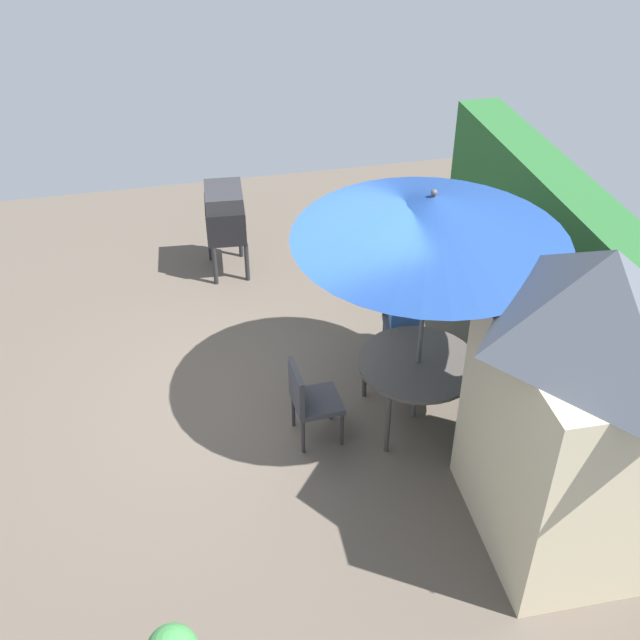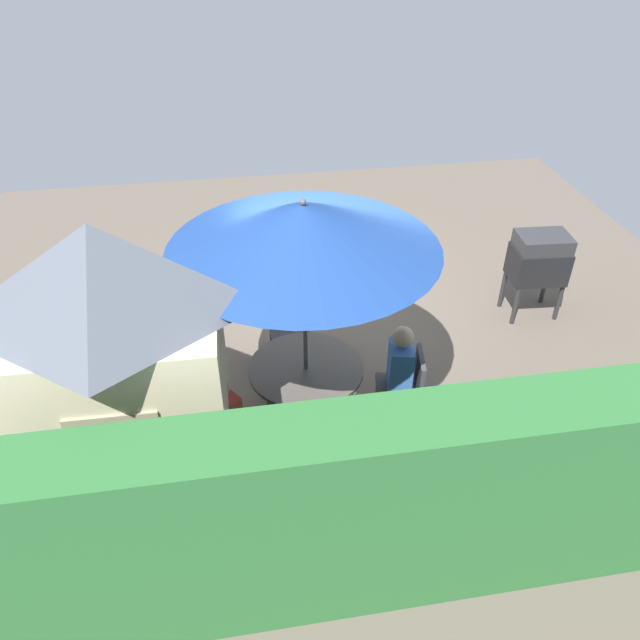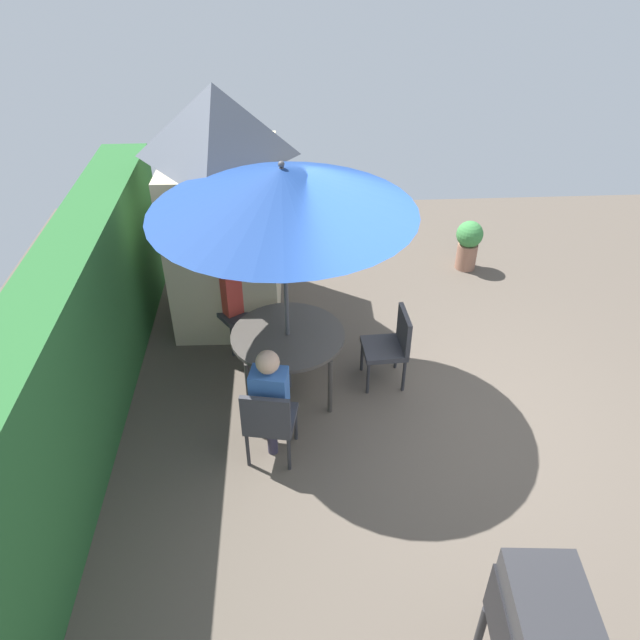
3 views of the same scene
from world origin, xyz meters
name	(u,v)px [view 1 (image 1 of 3)]	position (x,y,z in m)	size (l,w,h in m)	color
ground_plane	(267,400)	(0.00, 0.00, 0.00)	(11.00, 11.00, 0.00)	brown
hedge_backdrop	(580,287)	(0.00, 3.50, 0.96)	(6.43, 0.58, 1.92)	#28602D
garden_shed	(578,403)	(2.23, 2.21, 1.48)	(1.81, 1.38, 2.90)	#C6B793
patio_table	(418,366)	(0.58, 1.47, 0.68)	(1.22, 1.22, 0.74)	#47423D
patio_umbrella	(432,218)	(0.58, 1.47, 2.36)	(2.53, 2.53, 2.64)	#4C4C51
bbq_grill	(225,214)	(-2.73, -0.06, 0.85)	(0.74, 0.55, 1.20)	black
chair_near_shed	(516,432)	(1.54, 2.13, 0.52)	(0.64, 0.64, 0.90)	#38383D
chair_far_side	(404,317)	(-0.47, 1.67, 0.52)	(0.54, 0.54, 0.90)	#38383D
chair_toward_hedge	(309,398)	(0.64, 0.34, 0.52)	(0.48, 0.49, 0.90)	#38383D
person_in_red	(512,407)	(1.47, 2.08, 0.78)	(0.39, 0.42, 1.26)	#CC3D33
person_in_blue	(406,302)	(-0.39, 1.65, 0.78)	(0.30, 0.38, 1.26)	#3866B2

